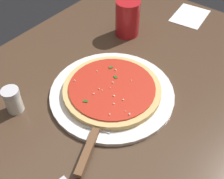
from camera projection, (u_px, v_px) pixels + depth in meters
The scene contains 7 objects.
restaurant_table at pixel (118, 107), 0.94m from camera, with size 1.12×0.84×0.73m.
serving_plate at pixel (112, 93), 0.80m from camera, with size 0.35×0.35×0.01m, color white.
pizza at pixel (112, 89), 0.79m from camera, with size 0.28×0.28×0.02m.
pizza_server at pixel (93, 138), 0.68m from camera, with size 0.22×0.12×0.01m.
cup_tall_drink at pixel (128, 18), 0.97m from camera, with size 0.08×0.08×0.12m, color #B2191E.
napkin_folded_right at pixel (190, 16), 1.10m from camera, with size 0.16×0.11×0.00m, color white.
parmesan_shaker at pixel (13, 100), 0.74m from camera, with size 0.05×0.05×0.07m.
Camera 1 is at (-0.49, -0.36, 1.32)m, focal length 45.45 mm.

